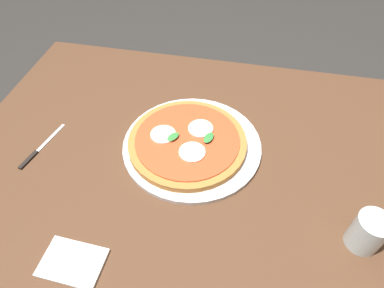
{
  "coord_description": "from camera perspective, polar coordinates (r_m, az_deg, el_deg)",
  "views": [
    {
      "loc": [
        -0.03,
        0.57,
        1.45
      ],
      "look_at": [
        0.09,
        -0.03,
        0.77
      ],
      "focal_mm": 31.16,
      "sensor_mm": 36.0,
      "label": 1
    }
  ],
  "objects": [
    {
      "name": "glass_cup",
      "position": [
        0.81,
        27.89,
        -13.18
      ],
      "size": [
        0.07,
        0.07,
        0.09
      ],
      "primitive_type": "cylinder",
      "color": "silver",
      "rests_on": "dining_table"
    },
    {
      "name": "serving_tray",
      "position": [
        0.92,
        -0.0,
        -0.17
      ],
      "size": [
        0.38,
        0.38,
        0.01
      ],
      "primitive_type": "cylinder",
      "color": "silver",
      "rests_on": "dining_table"
    },
    {
      "name": "ground_plane",
      "position": [
        1.55,
        3.41,
        -20.72
      ],
      "size": [
        6.0,
        6.0,
        0.0
      ],
      "primitive_type": "plane",
      "color": "#2D2B28"
    },
    {
      "name": "napkin",
      "position": [
        0.78,
        -19.76,
        -18.55
      ],
      "size": [
        0.13,
        0.09,
        0.01
      ],
      "primitive_type": "cube",
      "rotation": [
        0.0,
        0.0,
        -0.04
      ],
      "color": "white",
      "rests_on": "dining_table"
    },
    {
      "name": "dining_table",
      "position": [
        0.97,
        5.12,
        -6.49
      ],
      "size": [
        1.44,
        0.91,
        0.76
      ],
      "color": "#4C301E",
      "rests_on": "ground_plane"
    },
    {
      "name": "pizza",
      "position": [
        0.9,
        -0.81,
        0.45
      ],
      "size": [
        0.32,
        0.32,
        0.03
      ],
      "color": "#B27033",
      "rests_on": "serving_tray"
    },
    {
      "name": "knife",
      "position": [
        1.0,
        -24.99,
        -1.13
      ],
      "size": [
        0.05,
        0.18,
        0.01
      ],
      "color": "black",
      "rests_on": "dining_table"
    }
  ]
}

